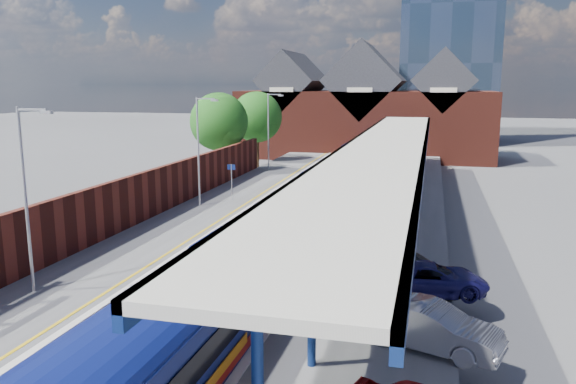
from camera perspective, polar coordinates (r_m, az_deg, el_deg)
name	(u,v)px	position (r m, az deg, el deg)	size (l,w,h in m)	color
ground	(321,201)	(42.98, 3.35, -0.93)	(240.00, 240.00, 0.00)	#5B5B5E
ballast_bed	(289,234)	(33.47, 0.06, -4.28)	(6.00, 76.00, 0.06)	#473D33
rails	(289,232)	(33.45, 0.06, -4.13)	(4.51, 76.00, 0.14)	slate
left_platform	(202,221)	(35.07, -8.69, -2.91)	(5.00, 76.00, 1.00)	#565659
right_platform	(391,233)	(32.44, 10.41, -4.09)	(6.00, 76.00, 1.00)	#565659
coping_left	(238,215)	(34.12, -5.08, -2.31)	(0.30, 76.00, 0.05)	silver
coping_right	(341,221)	(32.61, 5.43, -2.93)	(0.30, 76.00, 0.05)	silver
yellow_line	(229,214)	(34.32, -6.03, -2.28)	(0.14, 76.00, 0.01)	yellow
train	(320,195)	(34.50, 3.25, -0.27)	(3.06, 65.94, 3.45)	#0C1658
canopy	(387,146)	(33.54, 10.04, 4.67)	(4.50, 52.00, 4.48)	navy
lamp_post_b	(28,189)	(22.79, -24.92, 0.29)	(1.48, 0.18, 7.00)	#A5A8AA
lamp_post_c	(200,145)	(36.46, -8.92, 4.78)	(1.48, 0.18, 7.00)	#A5A8AA
lamp_post_d	(270,127)	(51.49, -1.87, 6.65)	(1.48, 0.18, 7.00)	#A5A8AA
platform_sign	(232,176)	(38.10, -5.75, 1.62)	(0.55, 0.08, 2.50)	#A5A8AA
brick_wall	(105,210)	(30.26, -18.14, -1.74)	(0.35, 50.00, 3.86)	#571F17
station_building	(365,112)	(69.84, 7.86, 8.04)	(30.00, 12.12, 13.78)	#571F17
glass_tower	(452,7)	(92.04, 16.28, 17.58)	(14.20, 14.20, 40.30)	#47607A
tree_near	(220,124)	(50.76, -6.90, 6.92)	(5.20, 5.20, 8.10)	#382314
tree_far	(258,119)	(57.97, -3.09, 7.47)	(5.20, 5.20, 8.10)	#382314
parked_car_silver	(430,326)	(17.67, 14.22, -13.10)	(1.48, 4.23, 1.40)	#ADADB1
parked_car_dark	(406,270)	(22.53, 11.90, -7.72)	(1.91, 4.71, 1.37)	black
parked_car_blue	(429,279)	(21.96, 14.17, -8.53)	(2.01, 4.36, 1.21)	navy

